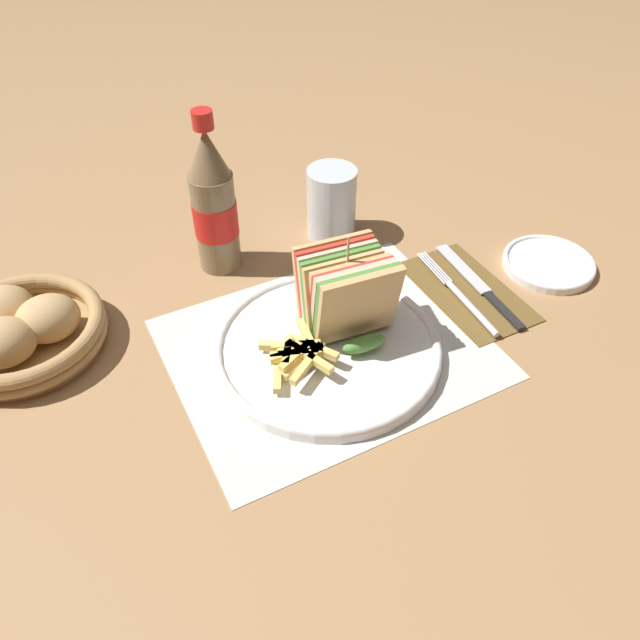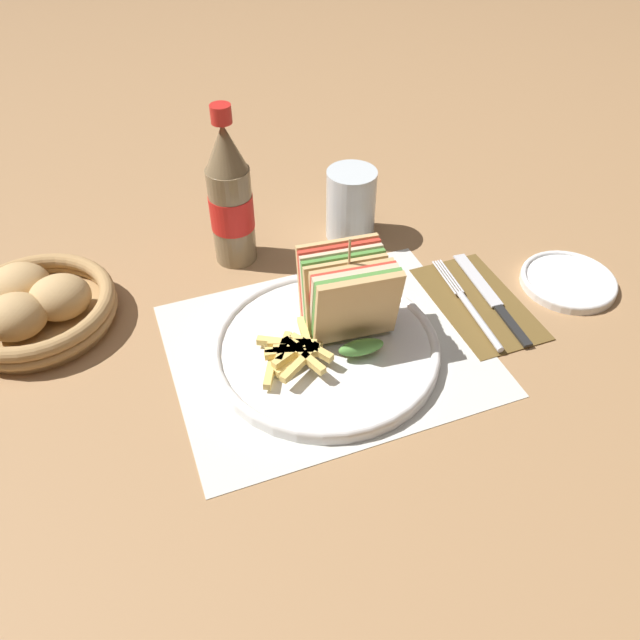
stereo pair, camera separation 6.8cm
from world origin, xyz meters
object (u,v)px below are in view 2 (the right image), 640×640
object	(u,v)px
plate_main	(326,348)
side_saucer	(569,282)
club_sandwich	(348,297)
bread_basket	(35,307)
glass_near	(351,209)
fork	(473,311)
coke_bottle_near	(230,199)
knife	(492,298)

from	to	relation	value
plate_main	side_saucer	size ratio (longest dim) A/B	2.15
club_sandwich	bread_basket	bearing A→B (deg)	155.26
glass_near	fork	bearing A→B (deg)	-71.10
fork	glass_near	xyz separation A→B (m)	(-0.08, 0.23, 0.04)
coke_bottle_near	glass_near	bearing A→B (deg)	-1.57
plate_main	bread_basket	size ratio (longest dim) A/B	1.38
club_sandwich	glass_near	xyz separation A→B (m)	(0.09, 0.21, -0.02)
fork	side_saucer	xyz separation A→B (m)	(0.16, 0.01, -0.00)
glass_near	side_saucer	world-z (taller)	glass_near
coke_bottle_near	bread_basket	xyz separation A→B (m)	(-0.28, -0.05, -0.07)
bread_basket	knife	bearing A→B (deg)	-16.61
plate_main	fork	bearing A→B (deg)	-0.77
knife	plate_main	bearing A→B (deg)	-172.93
fork	glass_near	bearing A→B (deg)	112.92
coke_bottle_near	club_sandwich	bearing A→B (deg)	-68.21
glass_near	bread_basket	world-z (taller)	glass_near
coke_bottle_near	side_saucer	xyz separation A→B (m)	(0.42, -0.23, -0.09)
coke_bottle_near	plate_main	bearing A→B (deg)	-77.59
coke_bottle_near	side_saucer	distance (m)	0.49
bread_basket	side_saucer	world-z (taller)	bread_basket
club_sandwich	coke_bottle_near	world-z (taller)	coke_bottle_near
plate_main	bread_basket	world-z (taller)	bread_basket
knife	bread_basket	world-z (taller)	bread_basket
plate_main	glass_near	world-z (taller)	glass_near
fork	coke_bottle_near	world-z (taller)	coke_bottle_near
coke_bottle_near	side_saucer	size ratio (longest dim) A/B	1.78
club_sandwich	side_saucer	distance (m)	0.34
coke_bottle_near	bread_basket	size ratio (longest dim) A/B	1.14
fork	knife	world-z (taller)	fork
plate_main	coke_bottle_near	size ratio (longest dim) A/B	1.21
plate_main	coke_bottle_near	distance (m)	0.26
club_sandwich	glass_near	distance (m)	0.23
plate_main	knife	world-z (taller)	plate_main
fork	bread_basket	size ratio (longest dim) A/B	0.93
club_sandwich	coke_bottle_near	distance (m)	0.24
knife	side_saucer	xyz separation A→B (m)	(0.12, -0.01, 0.00)
club_sandwich	fork	world-z (taller)	club_sandwich
plate_main	glass_near	size ratio (longest dim) A/B	2.60
fork	coke_bottle_near	bearing A→B (deg)	141.62
knife	bread_basket	xyz separation A→B (m)	(-0.58, 0.17, 0.02)
club_sandwich	glass_near	world-z (taller)	club_sandwich
club_sandwich	knife	distance (m)	0.22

